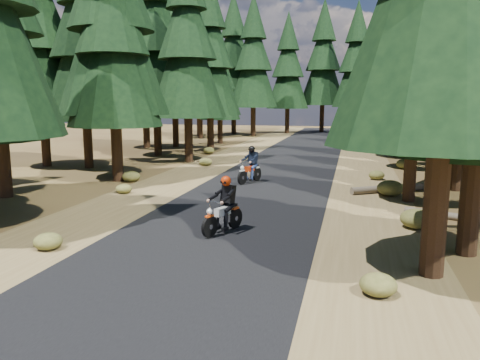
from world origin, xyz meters
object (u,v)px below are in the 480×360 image
(log_far, at_px, (469,219))
(rider_lead, at_px, (223,214))
(log_near, at_px, (407,187))
(rider_follow, at_px, (250,171))

(log_far, distance_m, rider_lead, 8.04)
(log_near, distance_m, rider_follow, 7.12)
(rider_lead, bearing_deg, log_near, -104.00)
(log_far, distance_m, rider_follow, 10.16)
(rider_follow, bearing_deg, rider_lead, 117.90)
(log_near, distance_m, log_far, 5.35)
(log_far, relative_size, rider_lead, 2.10)
(log_far, relative_size, rider_follow, 2.01)
(log_far, bearing_deg, rider_follow, 170.33)
(log_near, height_order, log_far, log_near)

